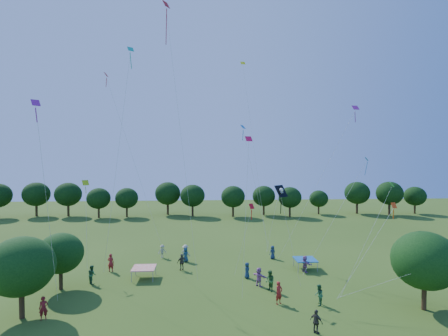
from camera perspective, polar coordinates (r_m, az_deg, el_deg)
near_tree_west at (r=30.50m, az=-30.23°, el=-13.70°), size 4.80×4.80×6.04m
near_tree_north at (r=35.26m, az=-25.15°, el=-12.48°), size 3.98×3.98×5.08m
near_tree_east at (r=32.02m, az=29.95°, el=-12.93°), size 4.95×4.95×6.11m
treeline at (r=69.98m, az=-3.51°, el=-4.48°), size 88.01×8.77×6.77m
tent_red_stripe at (r=36.28m, az=-12.94°, el=-15.62°), size 2.20×2.20×1.10m
tent_blue at (r=39.05m, az=13.11°, el=-14.33°), size 2.20×2.20×1.10m
crowd_person_0 at (r=35.65m, az=3.77°, el=-16.33°), size 0.42×0.77×1.55m
crowd_person_1 at (r=30.26m, az=8.96°, el=-19.48°), size 0.81×0.74×1.83m
crowd_person_2 at (r=36.36m, az=-20.76°, el=-15.93°), size 0.88×0.96×1.73m
crowd_person_3 at (r=41.09m, az=-6.33°, el=-13.61°), size 1.34×1.06×1.87m
crowd_person_4 at (r=38.03m, az=-6.89°, el=-15.01°), size 1.12×0.82×1.74m
crowd_person_5 at (r=33.73m, az=5.73°, el=-17.26°), size 1.49×1.59×1.73m
crowd_person_6 at (r=42.10m, az=7.93°, el=-13.47°), size 0.86×0.68×1.53m
crowd_person_7 at (r=30.50m, az=-27.38°, el=-19.65°), size 0.74×0.63×1.69m
crowd_person_8 at (r=30.68m, az=15.22°, el=-19.38°), size 0.73×0.93×1.67m
crowd_person_9 at (r=42.70m, az=-10.05°, el=-13.24°), size 1.11×0.88×1.56m
crowd_person_10 at (r=26.44m, az=14.84°, el=-23.08°), size 0.94×0.99×1.61m
crowd_person_11 at (r=38.22m, az=13.08°, el=-15.00°), size 1.22×1.66×1.69m
crowd_person_12 at (r=40.82m, az=-6.28°, el=-13.92°), size 0.89×0.78×1.59m
crowd_person_13 at (r=39.20m, az=-18.00°, el=-14.48°), size 0.75×0.54×1.86m
crowd_person_14 at (r=32.67m, az=7.51°, el=-17.82°), size 0.78×1.02×1.83m
pirate_kite at (r=28.55m, az=9.37°, el=-3.96°), size 2.30×1.14×8.30m
red_high_kite at (r=32.40m, az=-8.52°, el=17.38°), size 3.09×2.02×24.32m
small_kite_0 at (r=31.01m, az=4.17°, el=-7.88°), size 1.70×1.00×6.50m
small_kite_1 at (r=41.21m, az=-16.71°, el=8.02°), size 6.37×0.61×19.98m
small_kite_2 at (r=39.10m, az=-21.64°, el=-3.74°), size 1.78×4.45×8.13m
small_kite_3 at (r=29.74m, az=24.23°, el=-6.13°), size 4.60×1.18×8.62m
small_kite_4 at (r=40.74m, az=3.84°, el=3.14°), size 3.06×3.13×14.31m
small_kite_5 at (r=37.43m, az=18.59°, el=4.84°), size 7.97×1.17×15.79m
small_kite_6 at (r=39.86m, az=8.59°, el=-5.59°), size 1.72×1.01×6.79m
small_kite_7 at (r=32.81m, az=-16.01°, el=9.76°), size 3.12×1.14×20.31m
small_kite_8 at (r=27.32m, az=3.85°, el=-0.39°), size 1.03×2.01×12.24m
small_kite_9 at (r=31.57m, az=24.86°, el=-7.79°), size 6.13×2.96×6.83m
small_kite_10 at (r=43.01m, az=4.08°, el=9.51°), size 2.53×5.69×22.48m
small_kite_11 at (r=30.24m, az=29.54°, el=-14.25°), size 7.55×1.45×3.22m
small_kite_12 at (r=35.52m, az=20.42°, el=-2.49°), size 7.11×2.72×10.56m
small_kite_13 at (r=25.59m, az=-27.69°, el=2.26°), size 0.57×3.69×14.22m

